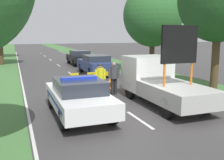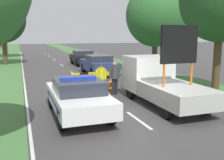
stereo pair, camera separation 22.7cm
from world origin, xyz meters
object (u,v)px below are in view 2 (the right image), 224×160
Objects in this scene: queued_car_sedan_black at (83,57)px; roadside_tree_mid_right at (156,16)px; police_officer at (101,77)px; traffic_cone_near_police at (109,100)px; roadside_tree_near_left at (2,19)px; road_barrier at (96,76)px; roadside_tree_mid_left at (4,14)px; work_truck at (160,81)px; traffic_cone_behind_barrier at (125,82)px; pedestrian_civilian at (115,76)px; traffic_cone_near_truck at (148,86)px; traffic_cone_lane_edge at (111,83)px; queued_car_hatch_blue at (98,64)px; police_car at (78,96)px; traffic_cone_centre_front at (71,90)px.

queued_car_sedan_black is 9.16m from roadside_tree_mid_right.
queued_car_sedan_black is at bearing -85.88° from police_officer.
traffic_cone_near_police is 0.10× the size of roadside_tree_near_left.
queued_car_sedan_black is at bearing 79.27° from road_barrier.
roadside_tree_mid_left is at bearing -64.07° from police_officer.
traffic_cone_behind_barrier is at bearing -86.42° from work_truck.
police_officer is at bearing 80.78° from traffic_cone_near_police.
traffic_cone_near_truck is (2.00, 0.14, -0.70)m from pedestrian_civilian.
traffic_cone_near_police is 0.16× the size of queued_car_sedan_black.
traffic_cone_behind_barrier is 0.07× the size of roadside_tree_mid_left.
traffic_cone_lane_edge is (1.05, 0.66, -0.57)m from road_barrier.
queued_car_sedan_black reaches higher than traffic_cone_lane_edge.
traffic_cone_lane_edge is 0.15× the size of queued_car_hatch_blue.
roadside_tree_mid_right reaches higher than road_barrier.
roadside_tree_mid_left is (-5.50, 24.77, 4.73)m from police_officer.
queued_car_sedan_black is (0.30, 12.25, 0.48)m from traffic_cone_behind_barrier.
work_truck is at bearing 14.49° from police_car.
traffic_cone_lane_edge is (1.01, 1.38, -0.63)m from police_officer.
road_barrier is 0.38× the size of roadside_tree_mid_right.
police_officer is 2.76× the size of traffic_cone_centre_front.
roadside_tree_near_left is (-3.43, 19.14, 3.82)m from police_car.
work_truck is 16.05m from queued_car_sedan_black.
road_barrier is at bearing -158.37° from traffic_cone_behind_barrier.
police_car is at bearing -130.47° from traffic_cone_behind_barrier.
traffic_cone_lane_edge is 8.80m from roadside_tree_mid_right.
roadside_tree_mid_left is at bearing 102.02° from road_barrier.
roadside_tree_mid_left reaches higher than roadside_tree_mid_right.
traffic_cone_near_police is 0.10× the size of roadside_tree_mid_right.
traffic_cone_near_truck is at bearing 97.34° from queued_car_hatch_blue.
road_barrier is 2.23m from traffic_cone_behind_barrier.
pedestrian_civilian is at bearing -69.86° from roadside_tree_near_left.
roadside_tree_near_left reaches higher than queued_car_sedan_black.
queued_car_hatch_blue is at bearing 97.34° from traffic_cone_near_truck.
roadside_tree_near_left reaches higher than road_barrier.
traffic_cone_near_police is (1.42, 0.49, -0.41)m from police_car.
queued_car_sedan_black reaches higher than traffic_cone_centre_front.
police_officer reaches higher than police_car.
work_truck reaches higher than pedestrian_civilian.
roadside_tree_mid_left is at bearing 91.68° from roadside_tree_near_left.
traffic_cone_centre_front is 0.08× the size of roadside_tree_near_left.
pedestrian_civilian reaches higher than traffic_cone_centre_front.
roadside_tree_mid_right reaches higher than work_truck.
roadside_tree_near_left is (-7.31, 18.52, 3.57)m from work_truck.
traffic_cone_lane_edge is 0.09× the size of roadside_tree_mid_right.
traffic_cone_near_truck is 26.57m from roadside_tree_mid_left.
queued_car_sedan_black is (-0.47, 13.67, 0.49)m from traffic_cone_near_truck.
traffic_cone_near_truck is (2.76, -0.63, -0.61)m from road_barrier.
police_officer reaches higher than traffic_cone_lane_edge.
traffic_cone_lane_edge is (-1.04, 3.67, -0.68)m from work_truck.
traffic_cone_behind_barrier is (-0.76, 1.42, 0.00)m from traffic_cone_near_truck.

